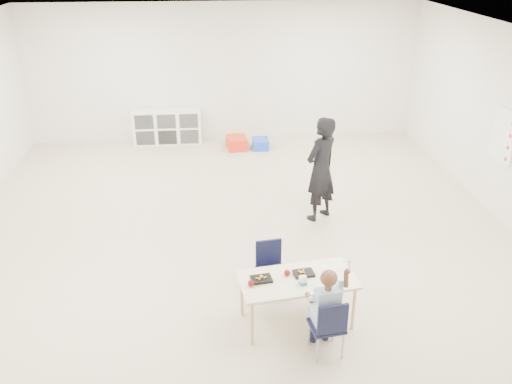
{
  "coord_description": "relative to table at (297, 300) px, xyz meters",
  "views": [
    {
      "loc": [
        -0.36,
        -6.62,
        3.89
      ],
      "look_at": [
        0.24,
        -0.16,
        0.85
      ],
      "focal_mm": 38.0,
      "sensor_mm": 36.0,
      "label": 1
    }
  ],
  "objects": [
    {
      "name": "lunch_tray_near",
      "position": [
        0.08,
        0.07,
        0.3
      ],
      "size": [
        0.24,
        0.19,
        0.03
      ],
      "primitive_type": "cube",
      "rotation": [
        0.0,
        0.0,
        0.14
      ],
      "color": "black",
      "rests_on": "table"
    },
    {
      "name": "bin_yellow",
      "position": [
        -0.33,
        5.77,
        -0.18
      ],
      "size": [
        0.36,
        0.46,
        0.22
      ],
      "primitive_type": "cube",
      "rotation": [
        0.0,
        0.0,
        -0.01
      ],
      "color": "yellow",
      "rests_on": "ground"
    },
    {
      "name": "cubby_shelf",
      "position": [
        -1.74,
        6.08,
        0.06
      ],
      "size": [
        1.4,
        0.4,
        0.7
      ],
      "primitive_type": "cube",
      "color": "white",
      "rests_on": "ground"
    },
    {
      "name": "lunch_tray_far",
      "position": [
        -0.39,
        0.01,
        0.3
      ],
      "size": [
        0.24,
        0.19,
        0.03
      ],
      "primitive_type": "cube",
      "rotation": [
        0.0,
        0.0,
        0.14
      ],
      "color": "black",
      "rests_on": "table"
    },
    {
      "name": "table",
      "position": [
        0.0,
        0.0,
        0.0
      ],
      "size": [
        1.32,
        0.79,
        0.57
      ],
      "rotation": [
        0.0,
        0.0,
        0.14
      ],
      "color": "#F7E8C6",
      "rests_on": "ground"
    },
    {
      "name": "milk_carton",
      "position": [
        0.04,
        -0.11,
        0.33
      ],
      "size": [
        0.08,
        0.08,
        0.1
      ],
      "primitive_type": "cube",
      "rotation": [
        0.0,
        0.0,
        0.14
      ],
      "color": "white",
      "rests_on": "table"
    },
    {
      "name": "rules_poster",
      "position": [
        3.44,
        2.4,
        0.96
      ],
      "size": [
        0.02,
        0.6,
        0.8
      ],
      "primitive_type": "cube",
      "color": "white",
      "rests_on": "room"
    },
    {
      "name": "room",
      "position": [
        -0.54,
        1.8,
        1.11
      ],
      "size": [
        9.0,
        9.02,
        2.8
      ],
      "color": "beige",
      "rests_on": "ground"
    },
    {
      "name": "apple_far",
      "position": [
        -0.51,
        -0.09,
        0.32
      ],
      "size": [
        0.07,
        0.07,
        0.07
      ],
      "primitive_type": "sphere",
      "color": "maroon",
      "rests_on": "table"
    },
    {
      "name": "adult",
      "position": [
        0.74,
        2.45,
        0.51
      ],
      "size": [
        0.69,
        0.67,
        1.6
      ],
      "primitive_type": "imported",
      "rotation": [
        0.0,
        0.0,
        3.82
      ],
      "color": "black",
      "rests_on": "ground"
    },
    {
      "name": "child",
      "position": [
        0.22,
        -0.51,
        0.25
      ],
      "size": [
        0.52,
        0.52,
        1.08
      ],
      "primitive_type": null,
      "rotation": [
        0.0,
        0.0,
        0.14
      ],
      "color": "#ACC9E9",
      "rests_on": "chair_near"
    },
    {
      "name": "chair_far",
      "position": [
        -0.22,
        0.51,
        0.05
      ],
      "size": [
        0.37,
        0.36,
        0.69
      ],
      "primitive_type": null,
      "rotation": [
        0.0,
        0.0,
        0.14
      ],
      "color": "black",
      "rests_on": "ground"
    },
    {
      "name": "bin_red",
      "position": [
        -0.32,
        5.59,
        -0.17
      ],
      "size": [
        0.44,
        0.53,
        0.24
      ],
      "primitive_type": "cube",
      "rotation": [
        0.0,
        0.0,
        0.12
      ],
      "color": "red",
      "rests_on": "ground"
    },
    {
      "name": "bread_roll",
      "position": [
        0.3,
        -0.05,
        0.32
      ],
      "size": [
        0.09,
        0.09,
        0.07
      ],
      "primitive_type": "ellipsoid",
      "color": "#DEB25B",
      "rests_on": "table"
    },
    {
      "name": "chair_near",
      "position": [
        0.22,
        -0.51,
        0.05
      ],
      "size": [
        0.37,
        0.36,
        0.69
      ],
      "primitive_type": null,
      "rotation": [
        0.0,
        0.0,
        0.14
      ],
      "color": "black",
      "rests_on": "ground"
    },
    {
      "name": "bin_blue",
      "position": [
        0.16,
        5.55,
        -0.19
      ],
      "size": [
        0.32,
        0.41,
        0.2
      ],
      "primitive_type": "cube",
      "rotation": [
        0.0,
        0.0,
        -0.02
      ],
      "color": "blue",
      "rests_on": "ground"
    },
    {
      "name": "apple_near",
      "position": [
        -0.1,
        0.07,
        0.32
      ],
      "size": [
        0.07,
        0.07,
        0.07
      ],
      "primitive_type": "sphere",
      "color": "maroon",
      "rests_on": "table"
    }
  ]
}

